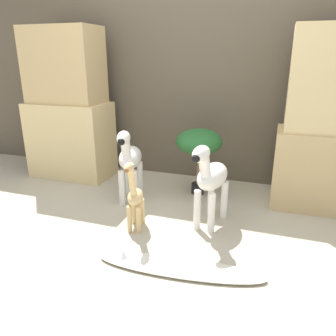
# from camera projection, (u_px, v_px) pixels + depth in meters

# --- Properties ---
(ground_plane) EXTENTS (14.00, 14.00, 0.00)m
(ground_plane) POSITION_uv_depth(u_px,v_px,m) (146.00, 237.00, 2.42)
(ground_plane) COLOR #B2A88E
(wall_back) EXTENTS (6.40, 0.08, 2.20)m
(wall_back) POSITION_uv_depth(u_px,v_px,m) (196.00, 73.00, 3.33)
(wall_back) COLOR brown
(wall_back) RESTS_ON ground_plane
(rock_pillar_left) EXTENTS (0.86, 0.47, 1.55)m
(rock_pillar_left) POSITION_uv_depth(u_px,v_px,m) (68.00, 110.00, 3.46)
(rock_pillar_left) COLOR #DBC184
(rock_pillar_left) RESTS_ON ground_plane
(rock_pillar_right) EXTENTS (0.86, 0.47, 1.51)m
(rock_pillar_right) POSITION_uv_depth(u_px,v_px,m) (333.00, 128.00, 2.70)
(rock_pillar_right) COLOR tan
(rock_pillar_right) RESTS_ON ground_plane
(zebra_right) EXTENTS (0.26, 0.55, 0.70)m
(zebra_right) POSITION_uv_depth(u_px,v_px,m) (211.00, 178.00, 2.47)
(zebra_right) COLOR white
(zebra_right) RESTS_ON ground_plane
(zebra_left) EXTENTS (0.28, 0.55, 0.70)m
(zebra_left) POSITION_uv_depth(u_px,v_px,m) (129.00, 159.00, 2.92)
(zebra_left) COLOR white
(zebra_left) RESTS_ON ground_plane
(giraffe_figurine) EXTENTS (0.15, 0.34, 0.59)m
(giraffe_figurine) POSITION_uv_depth(u_px,v_px,m) (135.00, 197.00, 2.45)
(giraffe_figurine) COLOR tan
(giraffe_figurine) RESTS_ON ground_plane
(potted_palm_front) EXTENTS (0.43, 0.43, 0.64)m
(potted_palm_front) POSITION_uv_depth(u_px,v_px,m) (199.00, 143.00, 3.03)
(potted_palm_front) COLOR black
(potted_palm_front) RESTS_ON ground_plane
(surfboard) EXTENTS (1.08, 0.32, 0.08)m
(surfboard) POSITION_uv_depth(u_px,v_px,m) (178.00, 267.00, 2.05)
(surfboard) COLOR silver
(surfboard) RESTS_ON ground_plane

